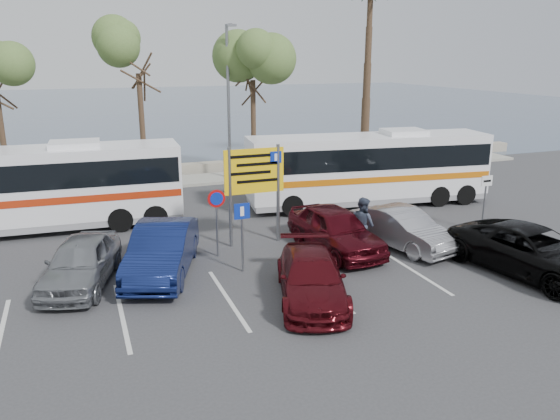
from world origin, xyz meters
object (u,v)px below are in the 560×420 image
object	(u,v)px
direction_sign	(254,179)
street_lamp_right	(229,95)
coach_bus_right	(368,171)
car_silver_a	(81,262)
car_maroon	(311,278)
pedestrian_far	(363,224)
coach_bus_left	(33,191)
car_red	(335,229)
suv_black	(533,252)
car_blue	(162,250)
car_silver_b	(402,228)

from	to	relation	value
direction_sign	street_lamp_right	bearing A→B (deg)	79.06
coach_bus_right	car_silver_a	xyz separation A→B (m)	(-12.50, -5.00, -0.86)
direction_sign	car_maroon	bearing A→B (deg)	-90.05
street_lamp_right	pedestrian_far	size ratio (longest dim) A/B	4.15
coach_bus_left	direction_sign	bearing A→B (deg)	-30.41
car_red	pedestrian_far	distance (m)	0.96
direction_sign	car_red	bearing A→B (deg)	-35.31
direction_sign	pedestrian_far	bearing A→B (deg)	-31.98
street_lamp_right	car_silver_a	bearing A→B (deg)	-123.65
car_red	suv_black	size ratio (longest dim) A/B	0.85
direction_sign	car_silver_a	xyz separation A→B (m)	(-6.00, -1.70, -1.71)
car_blue	car_maroon	bearing A→B (deg)	-23.24
car_blue	direction_sign	bearing A→B (deg)	44.90
street_lamp_right	car_red	xyz separation A→B (m)	(0.40, -12.02, -3.82)
car_maroon	coach_bus_right	bearing A→B (deg)	69.99
car_silver_a	coach_bus_right	bearing A→B (deg)	39.20
car_silver_a	car_blue	xyz separation A→B (m)	(2.40, 0.00, 0.07)
coach_bus_left	car_maroon	distance (m)	12.10
car_red	pedestrian_far	size ratio (longest dim) A/B	2.38
coach_bus_right	car_silver_b	size ratio (longest dim) A/B	2.64
car_maroon	suv_black	world-z (taller)	suv_black
car_blue	car_maroon	world-z (taller)	car_blue
direction_sign	car_silver_a	distance (m)	6.47
coach_bus_left	car_silver_b	bearing A→B (deg)	-28.30
coach_bus_right	car_silver_b	distance (m)	5.84
coach_bus_right	car_red	bearing A→B (deg)	-129.35
street_lamp_right	car_red	distance (m)	12.62
car_silver_b	pedestrian_far	bearing A→B (deg)	160.68
car_red	suv_black	xyz separation A→B (m)	(4.80, -4.12, -0.04)
coach_bus_left	pedestrian_far	xyz separation A→B (m)	(10.77, -6.45, -0.64)
car_red	car_silver_b	bearing A→B (deg)	-16.83
pedestrian_far	car_blue	bearing A→B (deg)	74.53
car_red	suv_black	bearing A→B (deg)	-45.22
coach_bus_right	car_red	world-z (taller)	coach_bus_right
car_silver_a	direction_sign	bearing A→B (deg)	33.18
street_lamp_right	suv_black	world-z (taller)	street_lamp_right
coach_bus_left	car_red	bearing A→B (deg)	-31.64
car_maroon	car_silver_b	bearing A→B (deg)	48.39
coach_bus_left	coach_bus_right	world-z (taller)	coach_bus_left
car_silver_b	car_red	bearing A→B (deg)	155.04
direction_sign	coach_bus_right	bearing A→B (deg)	26.95
car_silver_a	car_red	world-z (taller)	car_red
coach_bus_left	pedestrian_far	size ratio (longest dim) A/B	5.80
coach_bus_left	pedestrian_far	world-z (taller)	coach_bus_left
car_silver_b	pedestrian_far	size ratio (longest dim) A/B	2.18
car_silver_a	car_red	distance (m)	8.40
street_lamp_right	car_silver_b	world-z (taller)	street_lamp_right
coach_bus_right	pedestrian_far	bearing A→B (deg)	-121.11
direction_sign	car_red	xyz separation A→B (m)	(2.40, -1.70, -1.65)
coach_bus_right	street_lamp_right	bearing A→B (deg)	122.66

